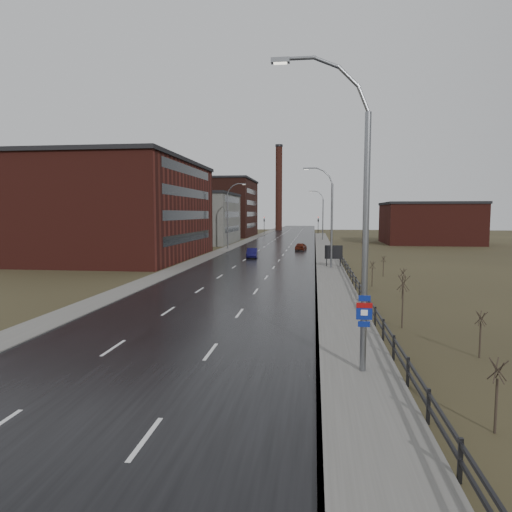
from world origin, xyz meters
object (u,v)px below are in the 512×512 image
(billboard, at_px, (334,253))
(streetlight_main, at_px, (357,219))
(car_far, at_px, (301,247))
(car_near, at_px, (252,253))

(billboard, bearing_deg, streetlight_main, -91.03)
(streetlight_main, height_order, billboard, streetlight_main)
(billboard, bearing_deg, car_far, 100.62)
(streetlight_main, relative_size, billboard, 4.65)
(billboard, relative_size, car_near, 0.64)
(car_near, bearing_deg, streetlight_main, -82.35)
(streetlight_main, xyz_separation_m, car_near, (-10.17, 45.04, -5.38))
(billboard, distance_m, car_far, 24.00)
(streetlight_main, height_order, car_far, streetlight_main)
(streetlight_main, bearing_deg, billboard, 88.97)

